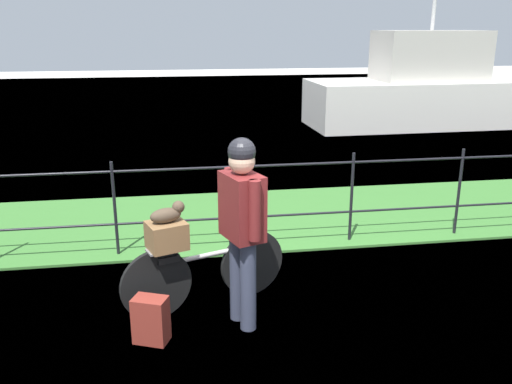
% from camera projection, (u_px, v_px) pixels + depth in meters
% --- Properties ---
extents(ground_plane, '(60.00, 60.00, 0.00)m').
position_uv_depth(ground_plane, '(345.00, 332.00, 4.66)').
color(ground_plane, beige).
extents(grass_strip, '(27.00, 2.40, 0.03)m').
position_uv_depth(grass_strip, '(278.00, 217.00, 7.45)').
color(grass_strip, '#38702D').
rests_on(grass_strip, ground).
extents(harbor_water, '(30.00, 30.00, 0.00)m').
position_uv_depth(harbor_water, '(224.00, 124.00, 14.54)').
color(harbor_water, '#60849E').
rests_on(harbor_water, ground).
extents(iron_fence, '(18.04, 0.04, 1.12)m').
position_uv_depth(iron_fence, '(295.00, 195.00, 6.33)').
color(iron_fence, black).
rests_on(iron_fence, ground).
extents(bicycle_main, '(1.55, 0.59, 0.66)m').
position_uv_depth(bicycle_main, '(205.00, 272.00, 5.01)').
color(bicycle_main, black).
rests_on(bicycle_main, ground).
extents(wooden_crate, '(0.40, 0.37, 0.24)m').
position_uv_depth(wooden_crate, '(167.00, 235.00, 4.72)').
color(wooden_crate, brown).
rests_on(wooden_crate, bicycle_main).
extents(terrier_dog, '(0.32, 0.23, 0.18)m').
position_uv_depth(terrier_dog, '(168.00, 214.00, 4.68)').
color(terrier_dog, '#4C3D2D').
rests_on(terrier_dog, wooden_crate).
extents(cyclist_person, '(0.38, 0.51, 1.68)m').
position_uv_depth(cyclist_person, '(242.00, 217.00, 4.52)').
color(cyclist_person, '#383D51').
rests_on(cyclist_person, ground).
extents(backpack_on_paving, '(0.33, 0.27, 0.40)m').
position_uv_depth(backpack_on_paving, '(151.00, 320.00, 4.48)').
color(backpack_on_paving, maroon).
rests_on(backpack_on_paving, ground).
extents(moored_boat_near, '(6.25, 2.32, 4.04)m').
position_uv_depth(moored_boat_near, '(426.00, 91.00, 14.23)').
color(moored_boat_near, silver).
rests_on(moored_boat_near, ground).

